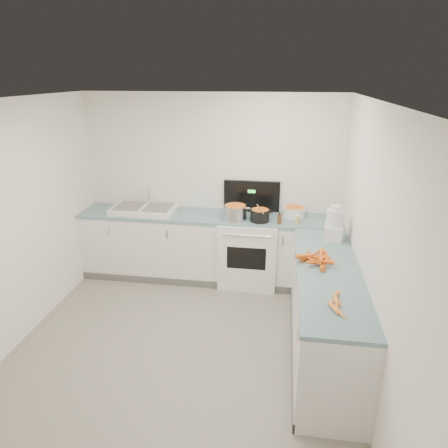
# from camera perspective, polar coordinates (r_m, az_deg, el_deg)

# --- Properties ---
(floor) EXTENTS (3.50, 4.00, 0.00)m
(floor) POSITION_cam_1_polar(r_m,az_deg,el_deg) (4.34, -6.42, -18.11)
(floor) COLOR gray
(floor) RESTS_ON ground
(ceiling) EXTENTS (3.50, 4.00, 0.00)m
(ceiling) POSITION_cam_1_polar(r_m,az_deg,el_deg) (3.40, -8.16, 16.91)
(ceiling) COLOR white
(ceiling) RESTS_ON ground
(wall_back) EXTENTS (3.50, 0.00, 2.50)m
(wall_back) POSITION_cam_1_polar(r_m,az_deg,el_deg) (5.54, -1.68, 5.35)
(wall_back) COLOR white
(wall_back) RESTS_ON ground
(wall_front) EXTENTS (3.50, 0.00, 2.50)m
(wall_front) POSITION_cam_1_polar(r_m,az_deg,el_deg) (2.15, -22.82, -24.05)
(wall_front) COLOR white
(wall_front) RESTS_ON ground
(wall_left) EXTENTS (0.00, 4.00, 2.50)m
(wall_left) POSITION_cam_1_polar(r_m,az_deg,el_deg) (4.48, -29.28, -1.12)
(wall_left) COLOR white
(wall_left) RESTS_ON ground
(wall_right) EXTENTS (0.00, 4.00, 2.50)m
(wall_right) POSITION_cam_1_polar(r_m,az_deg,el_deg) (3.65, 20.37, -4.29)
(wall_right) COLOR white
(wall_right) RESTS_ON ground
(counter_back) EXTENTS (3.50, 0.62, 0.94)m
(counter_back) POSITION_cam_1_polar(r_m,az_deg,el_deg) (5.52, -2.15, -3.29)
(counter_back) COLOR white
(counter_back) RESTS_ON ground
(counter_right) EXTENTS (0.62, 2.20, 0.94)m
(counter_right) POSITION_cam_1_polar(r_m,az_deg,el_deg) (4.23, 14.22, -12.03)
(counter_right) COLOR white
(counter_right) RESTS_ON ground
(stove) EXTENTS (0.76, 0.65, 1.36)m
(stove) POSITION_cam_1_polar(r_m,az_deg,el_deg) (5.44, 3.54, -3.67)
(stove) COLOR white
(stove) RESTS_ON ground
(sink) EXTENTS (0.86, 0.52, 0.31)m
(sink) POSITION_cam_1_polar(r_m,az_deg,el_deg) (5.57, -11.35, 2.11)
(sink) COLOR white
(sink) RESTS_ON counter_back
(steel_pot) EXTENTS (0.37, 0.37, 0.22)m
(steel_pot) POSITION_cam_1_polar(r_m,az_deg,el_deg) (5.13, 1.60, 1.52)
(steel_pot) COLOR silver
(steel_pot) RESTS_ON stove
(black_pot) EXTENTS (0.30, 0.30, 0.18)m
(black_pot) POSITION_cam_1_polar(r_m,az_deg,el_deg) (5.12, 5.14, 1.13)
(black_pot) COLOR black
(black_pot) RESTS_ON stove
(wooden_spoon) EXTENTS (0.12, 0.36, 0.02)m
(wooden_spoon) POSITION_cam_1_polar(r_m,az_deg,el_deg) (5.09, 5.18, 2.17)
(wooden_spoon) COLOR #AD7A47
(wooden_spoon) RESTS_ON black_pot
(mixing_bowl) EXTENTS (0.32, 0.32, 0.13)m
(mixing_bowl) POSITION_cam_1_polar(r_m,az_deg,el_deg) (5.34, 9.98, 1.71)
(mixing_bowl) COLOR white
(mixing_bowl) RESTS_ON counter_back
(extract_bottle) EXTENTS (0.05, 0.05, 0.13)m
(extract_bottle) POSITION_cam_1_polar(r_m,az_deg,el_deg) (5.05, 7.91, 0.67)
(extract_bottle) COLOR #593319
(extract_bottle) RESTS_ON counter_back
(spice_jar) EXTENTS (0.06, 0.06, 0.10)m
(spice_jar) POSITION_cam_1_polar(r_m,az_deg,el_deg) (5.08, 10.39, 0.51)
(spice_jar) COLOR #E5B266
(spice_jar) RESTS_ON counter_back
(food_processor) EXTENTS (0.22, 0.26, 0.40)m
(food_processor) POSITION_cam_1_polar(r_m,az_deg,el_deg) (4.65, 15.43, -0.20)
(food_processor) COLOR white
(food_processor) RESTS_ON counter_right
(carrot_pile) EXTENTS (0.39, 0.47, 0.09)m
(carrot_pile) POSITION_cam_1_polar(r_m,az_deg,el_deg) (4.12, 13.13, -4.80)
(carrot_pile) COLOR orange
(carrot_pile) RESTS_ON counter_right
(peeled_carrots) EXTENTS (0.14, 0.42, 0.04)m
(peeled_carrots) POSITION_cam_1_polar(r_m,az_deg,el_deg) (3.42, 15.78, -11.03)
(peeled_carrots) COLOR orange
(peeled_carrots) RESTS_ON counter_right
(peelings) EXTENTS (0.22, 0.27, 0.01)m
(peelings) POSITION_cam_1_polar(r_m,az_deg,el_deg) (5.63, -13.29, 2.57)
(peelings) COLOR tan
(peelings) RESTS_ON sink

